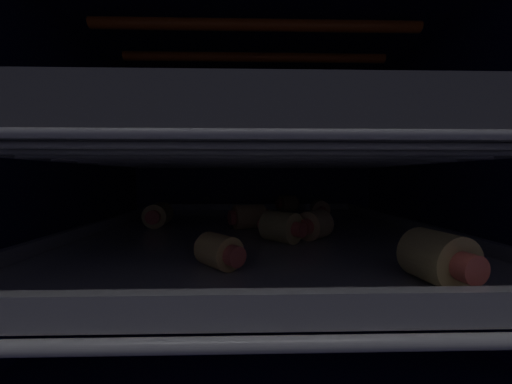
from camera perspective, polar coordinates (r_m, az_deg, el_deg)
The scene contains 28 objects.
ground_plane at distance 40.23cm, azimuth 0.24°, elevation -26.53°, with size 53.37×52.38×1.20cm, color #0C1138.
oven_wall_back at distance 60.52cm, azimuth -0.44°, elevation 3.85°, with size 53.37×1.20×40.07cm, color #0C1138.
oven_wall_left at distance 43.00cm, azimuth -37.16°, elevation 3.46°, with size 1.20×49.98×40.07cm, color #0C1138.
oven_wall_right at distance 44.19cm, azimuth 36.49°, elevation 3.45°, with size 1.20×49.98×40.07cm, color #0C1138.
oven_ceiling at distance 40.91cm, azimuth 0.25°, elevation 34.59°, with size 53.37×52.38×1.20cm, color #0C1138.
heating_element at distance 39.60cm, azimuth 0.25°, elevation 31.34°, with size 40.78×19.74×1.42cm.
oven_rack_lower at distance 35.81cm, azimuth 0.24°, elevation -9.50°, with size 48.72×48.98×0.76cm.
baking_tray_lower at distance 35.63cm, azimuth 0.24°, elevation -8.21°, with size 40.72×44.20×1.86cm.
pig_in_blanket_lower_0 at distance 21.28cm, azimuth -7.74°, elevation -12.02°, with size 4.21×4.41×2.52cm.
pig_in_blanket_lower_1 at distance 40.21cm, azimuth -19.60°, elevation -4.47°, with size 3.32×5.50×3.18cm.
pig_in_blanket_lower_2 at distance 30.95cm, azimuth 12.02°, elevation -6.67°, with size 4.71×4.83×3.13cm.
pig_in_blanket_lower_3 at distance 29.03cm, azimuth 5.24°, elevation -7.21°, with size 4.94×4.91×3.19cm.
pig_in_blanket_lower_4 at distance 36.34cm, azimuth -1.48°, elevation -5.09°, with size 5.61×4.32×3.18cm.
pig_in_blanket_lower_5 at distance 54.57cm, azimuth 6.54°, elevation -2.35°, with size 4.81×3.97×3.14cm.
pig_in_blanket_lower_6 at distance 47.89cm, azimuth 13.10°, elevation -3.35°, with size 3.22×5.42×2.87cm.
pig_in_blanket_lower_7 at distance 21.37cm, azimuth 33.48°, elevation -11.29°, with size 3.89×5.42×3.36cm.
oven_rack_upper at distance 34.98cm, azimuth 0.25°, elevation 6.47°, with size 48.46×48.98×0.50cm.
baking_tray_upper at distance 35.04cm, azimuth 0.25°, elevation 7.91°, with size 40.72×44.20×2.67cm.
pig_in_blanket_upper_0 at distance 34.39cm, azimuth 10.21°, elevation 11.21°, with size 4.42×4.81×3.28cm.
pig_in_blanket_upper_1 at distance 21.56cm, azimuth 7.01°, elevation 15.20°, with size 5.84×4.72×2.63cm.
pig_in_blanket_upper_2 at distance 20.23cm, azimuth 30.31°, elevation 15.35°, with size 5.38×2.79×2.46cm.
pig_in_blanket_upper_3 at distance 27.35cm, azimuth 21.34°, elevation 12.55°, with size 3.94×5.15×2.74cm.
pig_in_blanket_upper_4 at distance 54.18cm, azimuth 2.41°, elevation 7.94°, with size 5.59×4.48×2.58cm.
pig_in_blanket_upper_5 at distance 49.60cm, azimuth -6.40°, elevation 8.27°, with size 5.65×4.86×2.43cm.
pig_in_blanket_upper_6 at distance 50.06cm, azimuth 4.09°, elevation 8.56°, with size 4.23×4.54×2.99cm.
pig_in_blanket_upper_7 at distance 51.60cm, azimuth 13.02°, elevation 8.19°, with size 4.36×4.58×2.74cm.
pig_in_blanket_upper_8 at distance 36.03cm, azimuth -13.81°, elevation 10.73°, with size 4.37×4.35×3.19cm.
pig_in_blanket_upper_9 at distance 37.33cm, azimuth 24.54°, elevation 10.22°, with size 4.42×4.42×3.13cm.
Camera 1 is at (-0.99, -34.91, 19.37)cm, focal length 19.29 mm.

